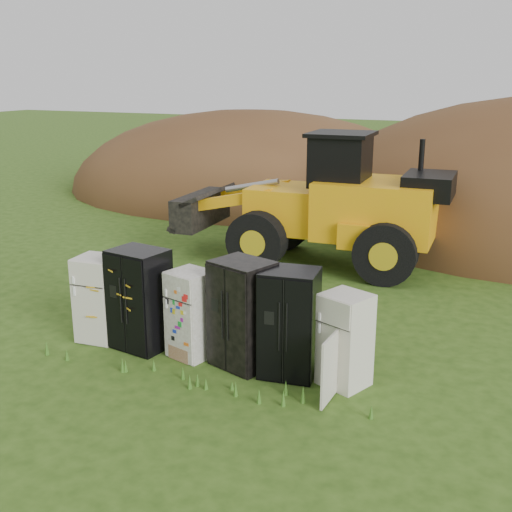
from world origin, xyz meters
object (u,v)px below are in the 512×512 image
Objects in this scene: fridge_black_side at (140,299)px; fridge_dark_mid at (243,314)px; fridge_sticker at (191,314)px; wheel_loader at (307,198)px; fridge_black_right at (289,323)px; fridge_open_door at (345,340)px; fridge_leftmost at (98,298)px.

fridge_black_side is 0.99× the size of fridge_dark_mid.
wheel_loader reaches higher than fridge_sticker.
fridge_black_right reaches higher than fridge_open_door.
fridge_leftmost is 4.78m from fridge_open_door.
fridge_dark_mid is at bearing -157.50° from fridge_open_door.
fridge_black_side is 3.86m from fridge_open_door.
wheel_loader is (-0.15, 6.47, 0.94)m from fridge_sticker.
fridge_leftmost is at bearing -169.98° from fridge_black_side.
fridge_open_door is at bearing 18.89° from fridge_dark_mid.
fridge_sticker is 0.84× the size of fridge_dark_mid.
wheel_loader is at bearing 69.62° from fridge_leftmost.
fridge_sticker is 1.01m from fridge_dark_mid.
fridge_black_side is 1.18× the size of fridge_sticker.
fridge_black_side is 6.62m from wheel_loader.
fridge_black_right is (1.85, 0.01, 0.13)m from fridge_sticker.
fridge_dark_mid is 1.02× the size of fridge_black_right.
fridge_sticker is at bearing 173.26° from fridge_black_right.
fridge_leftmost is at bearing -108.12° from wheel_loader.
fridge_sticker is 1.86m from fridge_black_right.
fridge_open_door is at bearing -5.79° from fridge_black_right.
fridge_sticker is at bearing -91.18° from wheel_loader.
fridge_leftmost reaches higher than fridge_sticker.
fridge_leftmost is 1.05× the size of fridge_open_door.
fridge_leftmost is 0.89× the size of fridge_black_right.
fridge_dark_mid is 1.82m from fridge_open_door.
fridge_dark_mid reaches higher than fridge_sticker.
fridge_dark_mid is (2.04, 0.06, 0.01)m from fridge_black_side.
fridge_sticker is at bearing -3.23° from fridge_leftmost.
fridge_dark_mid reaches higher than fridge_black_side.
fridge_open_door is (3.85, 0.07, -0.16)m from fridge_black_side.
fridge_leftmost is 0.23× the size of wheel_loader.
fridge_black_right is 1.18× the size of fridge_open_door.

